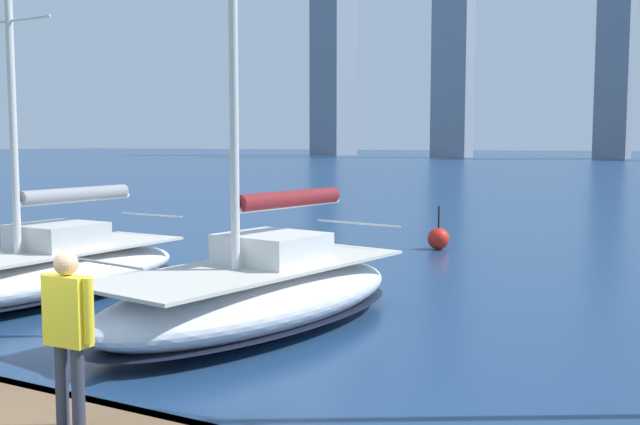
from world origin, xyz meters
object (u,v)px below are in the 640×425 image
person_yellow_shirt (68,323)px  channel_buoy (438,238)px  sailboat_maroon (258,292)px  sailboat_grey (43,271)px

person_yellow_shirt → channel_buoy: person_yellow_shirt is taller
sailboat_maroon → channel_buoy: size_ratio=7.74×
channel_buoy → person_yellow_shirt: bearing=97.8°
sailboat_maroon → channel_buoy: bearing=-87.3°
sailboat_grey → person_yellow_shirt: size_ratio=5.14×
sailboat_grey → channel_buoy: size_ratio=6.56×
sailboat_maroon → sailboat_grey: bearing=0.6°
sailboat_grey → channel_buoy: bearing=-114.0°
sailboat_maroon → channel_buoy: 11.39m
sailboat_grey → channel_buoy: (-5.08, -11.43, -0.27)m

